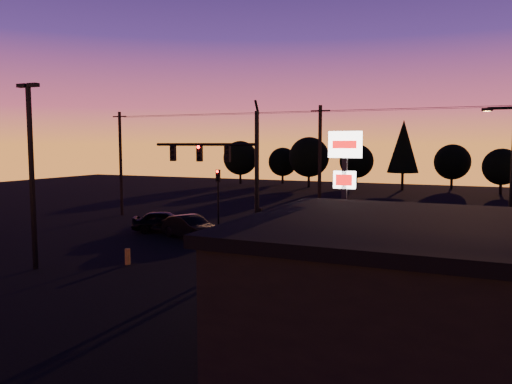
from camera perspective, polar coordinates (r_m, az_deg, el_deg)
ground at (r=25.08m, az=-6.88°, el=-8.90°), size 120.00×120.00×0.00m
lane_arrow at (r=26.24m, az=-4.03°, el=-8.21°), size 1.20×3.10×0.01m
traffic_signal_mast at (r=27.86m, az=-2.92°, el=2.85°), size 6.79×0.52×8.58m
secondary_signal at (r=36.90m, az=-4.36°, el=0.26°), size 0.30×0.31×4.35m
parking_lot_light at (r=26.86m, az=-24.30°, el=2.99°), size 1.25×0.30×9.14m
pylon_sign at (r=23.00m, az=10.10°, el=2.16°), size 1.50×0.28×6.80m
streetlight at (r=26.36m, az=27.02°, el=0.99°), size 1.55×0.35×8.00m
utility_pole_0 at (r=45.06m, az=-15.20°, el=3.23°), size 1.40×0.26×9.00m
utility_pole_1 at (r=36.39m, az=7.29°, el=2.88°), size 1.40×0.26×9.00m
power_wires at (r=36.43m, az=7.37°, el=9.14°), size 36.00×1.22×0.07m
store_building at (r=13.88m, az=25.30°, el=-12.04°), size 12.40×8.40×4.25m
bollard at (r=26.86m, az=-14.46°, el=-7.16°), size 0.28×0.28×0.83m
tree_0 at (r=78.81m, az=-1.80°, el=3.91°), size 5.36×5.36×6.74m
tree_1 at (r=79.17m, az=3.07°, el=3.46°), size 4.54×4.54×5.71m
tree_2 at (r=72.41m, az=6.07°, el=3.99°), size 5.77×5.78×7.26m
tree_3 at (r=74.68m, az=11.42°, el=3.48°), size 4.95×4.95×6.22m
tree_4 at (r=70.43m, az=16.48°, el=5.02°), size 4.18×4.18×9.50m
tree_5 at (r=74.90m, az=21.52°, el=3.21°), size 4.95×4.95×6.22m
tree_6 at (r=68.86m, az=26.26°, el=2.60°), size 4.54×4.54×5.71m
car_left at (r=36.03m, az=-10.43°, el=-3.32°), size 4.80×3.45×1.52m
car_mid at (r=33.24m, az=-7.50°, el=-4.00°), size 4.91×3.28×1.53m
car_right at (r=29.64m, az=12.35°, el=-5.40°), size 4.92×2.55×1.36m
suv_parked at (r=18.55m, az=7.16°, el=-11.74°), size 2.51×5.30×1.46m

